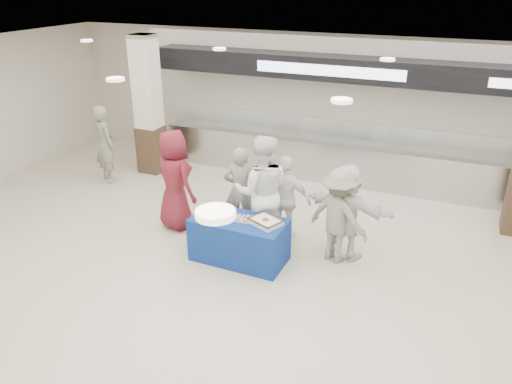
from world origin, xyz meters
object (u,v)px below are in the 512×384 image
at_px(sheet_cake_right, 266,221).
at_px(soldier_b, 338,216).
at_px(sheet_cake_left, 213,212).
at_px(civilian_white, 346,212).
at_px(chef_tall, 262,192).
at_px(soldier_bg, 105,144).
at_px(display_table, 239,240).
at_px(chef_short, 286,199).
at_px(soldier_a, 240,191).
at_px(cupcake_tray, 243,218).
at_px(civilian_maroon, 175,180).

relative_size(sheet_cake_right, soldier_b, 0.36).
height_order(sheet_cake_left, civilian_white, civilian_white).
bearing_deg(chef_tall, soldier_bg, -38.24).
bearing_deg(display_table, soldier_b, 25.03).
height_order(sheet_cake_right, soldier_bg, soldier_bg).
bearing_deg(civilian_white, soldier_bg, -0.10).
xyz_separation_m(chef_tall, chef_short, (0.32, 0.33, -0.22)).
bearing_deg(sheet_cake_right, chef_short, 89.94).
bearing_deg(soldier_a, sheet_cake_right, 114.01).
bearing_deg(soldier_bg, soldier_a, -167.20).
xyz_separation_m(display_table, sheet_cake_right, (0.46, 0.03, 0.42)).
bearing_deg(display_table, sheet_cake_left, -179.67).
height_order(soldier_a, chef_short, soldier_a).
relative_size(cupcake_tray, chef_tall, 0.19).
relative_size(display_table, cupcake_tray, 3.97).
relative_size(sheet_cake_right, chef_tall, 0.29).
xyz_separation_m(soldier_b, soldier_bg, (-5.71, 1.33, 0.08)).
bearing_deg(soldier_bg, soldier_b, -164.93).
distance_m(civilian_maroon, chef_short, 2.08).
bearing_deg(display_table, chef_tall, 79.04).
bearing_deg(soldier_b, cupcake_tray, 41.22).
distance_m(display_table, soldier_a, 1.10).
bearing_deg(display_table, civilian_maroon, 159.77).
height_order(civilian_maroon, soldier_a, civilian_maroon).
relative_size(sheet_cake_left, sheet_cake_right, 0.83).
relative_size(cupcake_tray, chef_short, 0.25).
distance_m(soldier_a, civilian_white, 1.96).
distance_m(cupcake_tray, soldier_b, 1.56).
xyz_separation_m(soldier_b, civilian_white, (0.08, 0.17, 0.02)).
xyz_separation_m(display_table, soldier_a, (-0.40, 0.92, 0.45)).
bearing_deg(civilian_maroon, sheet_cake_right, -171.88).
bearing_deg(cupcake_tray, sheet_cake_left, -179.63).
bearing_deg(chef_tall, sheet_cake_right, 95.86).
bearing_deg(soldier_b, soldier_a, 9.19).
bearing_deg(soldier_b, display_table, 40.87).
relative_size(sheet_cake_right, civilian_maroon, 0.31).
bearing_deg(civilian_maroon, soldier_a, -142.16).
distance_m(sheet_cake_left, soldier_bg, 4.23).
distance_m(sheet_cake_left, cupcake_tray, 0.54).
distance_m(display_table, cupcake_tray, 0.41).
distance_m(display_table, civilian_maroon, 1.81).
relative_size(sheet_cake_left, soldier_bg, 0.27).
bearing_deg(civilian_white, sheet_cake_right, 46.58).
relative_size(sheet_cake_left, soldier_b, 0.30).
bearing_deg(chef_tall, civilian_maroon, -21.30).
distance_m(chef_short, civilian_white, 1.12).
relative_size(sheet_cake_right, civilian_white, 0.36).
distance_m(cupcake_tray, civilian_maroon, 1.77).
xyz_separation_m(civilian_maroon, civilian_white, (3.15, 0.17, -0.12)).
bearing_deg(soldier_bg, civilian_white, -163.11).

